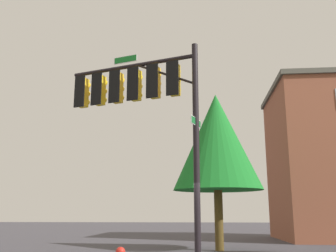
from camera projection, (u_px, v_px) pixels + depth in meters
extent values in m
cylinder|color=black|center=(196.00, 149.00, 12.31)|extent=(0.20, 0.20, 7.18)
cylinder|color=black|center=(131.00, 66.00, 13.95)|extent=(4.67, 1.64, 0.14)
cylinder|color=black|center=(165.00, 74.00, 13.32)|extent=(2.14, 0.77, 1.07)
cube|color=yellow|center=(174.00, 80.00, 13.14)|extent=(0.41, 0.44, 1.10)
cube|color=black|center=(172.00, 78.00, 12.95)|extent=(0.43, 0.17, 1.22)
sphere|color=#FF2018|center=(176.00, 72.00, 13.39)|extent=(0.22, 0.22, 0.22)
cylinder|color=yellow|center=(177.00, 71.00, 13.46)|extent=(0.26, 0.20, 0.23)
sphere|color=#855607|center=(176.00, 81.00, 13.32)|extent=(0.22, 0.22, 0.22)
cylinder|color=yellow|center=(177.00, 81.00, 13.38)|extent=(0.26, 0.20, 0.23)
sphere|color=#0B621E|center=(176.00, 91.00, 13.24)|extent=(0.22, 0.22, 0.22)
cylinder|color=yellow|center=(177.00, 90.00, 13.31)|extent=(0.26, 0.20, 0.23)
cube|color=yellow|center=(154.00, 82.00, 13.42)|extent=(0.42, 0.44, 1.10)
cube|color=black|center=(152.00, 81.00, 13.24)|extent=(0.43, 0.17, 1.22)
sphere|color=#FF2018|center=(157.00, 75.00, 13.68)|extent=(0.22, 0.22, 0.22)
cylinder|color=yellow|center=(158.00, 74.00, 13.74)|extent=(0.26, 0.20, 0.23)
sphere|color=#855607|center=(157.00, 84.00, 13.60)|extent=(0.22, 0.22, 0.22)
cylinder|color=yellow|center=(158.00, 83.00, 13.67)|extent=(0.26, 0.20, 0.23)
sphere|color=#0B621E|center=(157.00, 93.00, 13.53)|extent=(0.22, 0.22, 0.22)
cylinder|color=yellow|center=(157.00, 93.00, 13.59)|extent=(0.26, 0.20, 0.23)
cube|color=yellow|center=(135.00, 85.00, 13.71)|extent=(0.42, 0.44, 1.10)
cube|color=black|center=(133.00, 84.00, 13.53)|extent=(0.43, 0.18, 1.22)
sphere|color=#FF2018|center=(138.00, 78.00, 13.96)|extent=(0.22, 0.22, 0.22)
cylinder|color=yellow|center=(139.00, 77.00, 14.03)|extent=(0.26, 0.21, 0.23)
sphere|color=#855607|center=(138.00, 87.00, 13.89)|extent=(0.22, 0.22, 0.22)
cylinder|color=yellow|center=(139.00, 86.00, 13.95)|extent=(0.26, 0.21, 0.23)
sphere|color=#0B621E|center=(138.00, 96.00, 13.81)|extent=(0.22, 0.22, 0.22)
cylinder|color=yellow|center=(139.00, 95.00, 13.88)|extent=(0.26, 0.21, 0.23)
cube|color=yellow|center=(117.00, 88.00, 13.99)|extent=(0.42, 0.44, 1.10)
cube|color=black|center=(114.00, 86.00, 13.82)|extent=(0.43, 0.18, 1.22)
sphere|color=#FF2018|center=(120.00, 81.00, 14.25)|extent=(0.22, 0.22, 0.22)
cylinder|color=yellow|center=(121.00, 80.00, 14.31)|extent=(0.26, 0.21, 0.23)
sphere|color=#855607|center=(120.00, 89.00, 14.17)|extent=(0.22, 0.22, 0.22)
cylinder|color=yellow|center=(121.00, 89.00, 14.24)|extent=(0.26, 0.21, 0.23)
sphere|color=#0B621E|center=(120.00, 98.00, 14.10)|extent=(0.22, 0.22, 0.22)
cylinder|color=yellow|center=(121.00, 97.00, 14.16)|extent=(0.26, 0.21, 0.23)
cube|color=yellow|center=(100.00, 90.00, 14.28)|extent=(0.43, 0.45, 1.10)
cube|color=black|center=(96.00, 89.00, 14.10)|extent=(0.43, 0.19, 1.22)
sphere|color=#FF2018|center=(103.00, 83.00, 14.53)|extent=(0.22, 0.22, 0.22)
cylinder|color=yellow|center=(104.00, 82.00, 14.60)|extent=(0.27, 0.21, 0.23)
sphere|color=#855607|center=(103.00, 92.00, 14.46)|extent=(0.22, 0.22, 0.22)
cylinder|color=yellow|center=(104.00, 91.00, 14.52)|extent=(0.27, 0.21, 0.23)
sphere|color=#0B621E|center=(102.00, 101.00, 14.38)|extent=(0.22, 0.22, 0.22)
cylinder|color=yellow|center=(103.00, 100.00, 14.44)|extent=(0.27, 0.21, 0.23)
cube|color=yellow|center=(83.00, 93.00, 14.57)|extent=(0.42, 0.44, 1.10)
cube|color=black|center=(79.00, 91.00, 14.39)|extent=(0.43, 0.18, 1.22)
sphere|color=#FF2018|center=(86.00, 86.00, 14.82)|extent=(0.22, 0.22, 0.22)
cylinder|color=yellow|center=(87.00, 85.00, 14.89)|extent=(0.26, 0.21, 0.23)
sphere|color=#855607|center=(86.00, 94.00, 14.75)|extent=(0.22, 0.22, 0.22)
cylinder|color=yellow|center=(87.00, 93.00, 14.81)|extent=(0.26, 0.21, 0.23)
sphere|color=#0B621E|center=(85.00, 103.00, 14.67)|extent=(0.22, 0.22, 0.22)
cylinder|color=yellow|center=(86.00, 102.00, 14.73)|extent=(0.26, 0.21, 0.23)
cube|color=white|center=(125.00, 59.00, 14.11)|extent=(0.90, 0.31, 0.26)
cube|color=#156C24|center=(125.00, 59.00, 14.11)|extent=(0.86, 0.31, 0.22)
cube|color=white|center=(196.00, 122.00, 12.51)|extent=(0.31, 0.90, 0.26)
cube|color=#16672E|center=(196.00, 122.00, 12.51)|extent=(0.31, 0.86, 0.22)
sphere|color=red|center=(120.00, 252.00, 8.74)|extent=(0.22, 0.22, 0.22)
cylinder|color=#533E1A|center=(219.00, 220.00, 16.86)|extent=(0.37, 0.37, 2.58)
cone|color=#1B7527|center=(217.00, 141.00, 17.64)|extent=(4.01, 4.01, 4.46)
cube|color=brown|center=(335.00, 163.00, 24.20)|extent=(7.24, 7.43, 9.28)
cube|color=#524F46|center=(328.00, 91.00, 25.26)|extent=(7.54, 7.73, 0.30)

